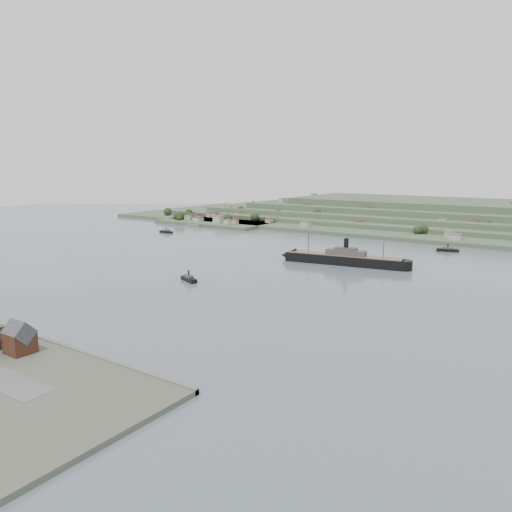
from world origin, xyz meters
The scene contains 7 objects.
ground centered at (0.00, 0.00, 0.00)m, with size 1400.00×1400.00×0.00m, color slate.
gabled_building centered at (27.50, -164.00, 8.19)m, with size 10.40×10.18×14.09m.
far_peninsula centered at (27.91, 393.10, 11.88)m, with size 760.00×309.00×30.00m.
steamship centered at (52.24, 87.48, 4.70)m, with size 105.82×27.65×25.47m.
tugboat centered at (-6.96, -23.96, 1.86)m, with size 17.37×10.71×7.62m.
ferry_west centered at (-191.74, 141.55, 1.60)m, with size 17.90×5.45×6.66m.
ferry_east centered at (107.52, 196.79, 1.75)m, with size 20.09×10.31×7.26m.
Camera 1 is at (217.11, -268.83, 78.26)m, focal length 35.00 mm.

